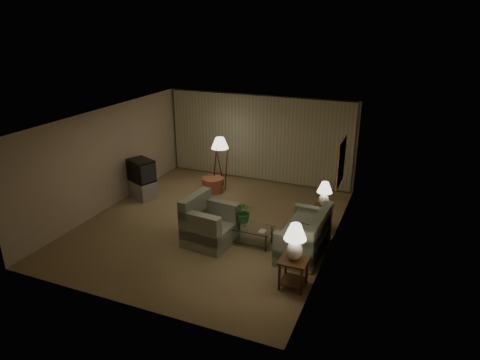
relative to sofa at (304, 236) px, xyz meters
The scene contains 16 objects.
ground 2.57m from the sofa, 169.72° to the left, with size 7.00×7.00×0.00m, color tan.
room_shell 3.44m from the sofa, 141.62° to the left, with size 6.04×7.02×2.72m.
sofa is the anchor object (origin of this frame).
armchair 2.12m from the sofa, 168.42° to the right, with size 1.25×1.21×0.89m.
side_table_near 1.36m from the sofa, 83.66° to the right, with size 0.53×0.53×0.60m.
side_table_far 1.26m from the sofa, 83.16° to the left, with size 0.47×0.40×0.60m.
table_lamp_near 1.51m from the sofa, 83.66° to the right, with size 0.43×0.43×0.74m.
table_lamp_far 1.39m from the sofa, 83.16° to the left, with size 0.36×0.36×0.63m.
coffee_table 1.22m from the sofa, behind, with size 1.03×0.56×0.41m.
tv_cabinet 5.20m from the sofa, 166.21° to the left, with size 0.97×0.81×0.50m, color #9F9FA2.
crt_tv 5.22m from the sofa, 166.21° to the left, with size 0.88×0.77×0.63m, color black.
floor_lamp 4.30m from the sofa, 140.23° to the left, with size 0.51×0.51×1.57m.
ottoman 4.14m from the sofa, 144.79° to the left, with size 0.63×0.63×0.42m, color #B3633C.
vase 1.37m from the sofa, behind, with size 0.16×0.16×0.17m, color silver.
flowers 1.44m from the sofa, behind, with size 0.46×0.40×0.51m, color #327032.
book 0.99m from the sofa, 168.29° to the right, with size 0.14×0.20×0.01m, color olive.
Camera 1 is at (4.38, -8.65, 4.89)m, focal length 32.00 mm.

